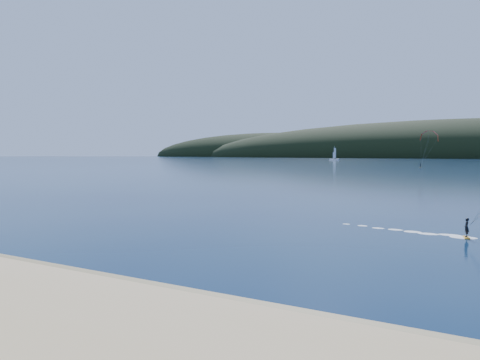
% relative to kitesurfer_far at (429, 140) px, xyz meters
% --- Properties ---
extents(ground, '(1800.00, 1800.00, 0.00)m').
position_rel_kitesurfer_far_xyz_m(ground, '(14.45, -209.65, -12.52)').
color(ground, '#081B3D').
rests_on(ground, ground).
extents(wet_sand, '(220.00, 2.50, 0.10)m').
position_rel_kitesurfer_far_xyz_m(wet_sand, '(14.45, -205.15, -12.47)').
color(wet_sand, '#937E55').
rests_on(wet_sand, ground).
extents(kitesurfer_far, '(8.32, 4.87, 14.78)m').
position_rel_kitesurfer_far_xyz_m(kitesurfer_far, '(0.00, 0.00, 0.00)').
color(kitesurfer_far, orange).
rests_on(kitesurfer_far, ground).
extents(sailboat, '(9.44, 5.85, 13.13)m').
position_rel_kitesurfer_far_xyz_m(sailboat, '(-107.50, 188.23, -11.55)').
color(sailboat, white).
rests_on(sailboat, ground).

